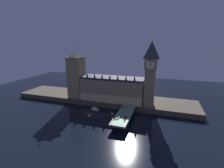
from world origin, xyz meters
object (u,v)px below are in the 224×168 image
street_lamp_far (121,103)px  car_northbound_trail (118,118)px  car_southbound_lead (125,117)px  boat_upstream (95,110)px  pedestrian_near_rail (113,118)px  street_lamp_near (112,116)px  victoria_tower (76,75)px  pedestrian_mid_walk (130,114)px  clock_tower (150,72)px  car_northbound_lead (124,108)px

street_lamp_far → car_northbound_trail: bearing=-82.2°
car_southbound_lead → boat_upstream: (-38.22, 19.73, -6.06)m
pedestrian_near_rail → street_lamp_near: size_ratio=0.25×
victoria_tower → car_northbound_trail: 83.82m
pedestrian_mid_walk → street_lamp_far: street_lamp_far is taller
clock_tower → pedestrian_near_rail: (-24.97, -44.14, -34.19)m
clock_tower → boat_upstream: 70.06m
car_northbound_trail → street_lamp_far: street_lamp_far is taller
clock_tower → car_southbound_lead: clock_tower is taller
pedestrian_near_rail → boat_upstream: 39.38m
victoria_tower → car_northbound_lead: 74.24m
pedestrian_mid_walk → boat_upstream: bearing=162.0°
pedestrian_mid_walk → victoria_tower: bearing=154.8°
street_lamp_near → victoria_tower: bearing=141.4°
victoria_tower → boat_upstream: size_ratio=5.14×
car_northbound_lead → street_lamp_far: 5.99m
car_southbound_lead → pedestrian_near_rail: pedestrian_near_rail is taller
car_northbound_lead → car_southbound_lead: (6.04, -18.28, -0.01)m
car_northbound_lead → pedestrian_near_rail: 24.45m
car_southbound_lead → pedestrian_near_rail: (-9.06, -5.98, 0.23)m
clock_tower → victoria_tower: 88.14m
pedestrian_near_rail → street_lamp_far: bearing=90.8°
pedestrian_near_rail → street_lamp_far: size_ratio=0.23×
car_northbound_trail → boat_upstream: 40.30m
street_lamp_far → boat_upstream: size_ratio=0.62×
pedestrian_mid_walk → car_northbound_lead: bearing=127.1°
boat_upstream → street_lamp_near: bearing=-44.1°
boat_upstream → car_southbound_lead: bearing=-27.3°
victoria_tower → car_northbound_lead: (65.68, -23.28, -25.60)m
boat_upstream → street_lamp_far: bearing=3.2°
clock_tower → victoria_tower: clock_tower is taller
pedestrian_near_rail → street_lamp_near: street_lamp_near is taller
victoria_tower → car_northbound_trail: victoria_tower is taller
car_southbound_lead → boat_upstream: car_southbound_lead is taller
car_southbound_lead → street_lamp_far: size_ratio=0.64×
car_northbound_lead → street_lamp_far: (-3.42, 3.06, 3.85)m
clock_tower → street_lamp_far: bearing=-146.5°
street_lamp_near → street_lamp_far: (0.00, 29.44, 0.33)m
car_northbound_trail → street_lamp_near: 6.56m
car_northbound_trail → street_lamp_far: bearing=97.8°
boat_upstream → pedestrian_near_rail: bearing=-41.4°
clock_tower → car_northbound_trail: (-21.95, -41.93, -34.45)m
pedestrian_near_rail → street_lamp_near: bearing=-100.7°
clock_tower → car_southbound_lead: 53.80m
pedestrian_near_rail → pedestrian_mid_walk: (12.09, 12.29, -0.02)m
car_northbound_trail → pedestrian_mid_walk: (9.06, 10.08, 0.23)m
car_northbound_trail → car_southbound_lead: bearing=32.0°
car_northbound_trail → boat_upstream: size_ratio=0.37×
pedestrian_near_rail → boat_upstream: size_ratio=0.14×
car_southbound_lead → boat_upstream: bearing=152.7°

